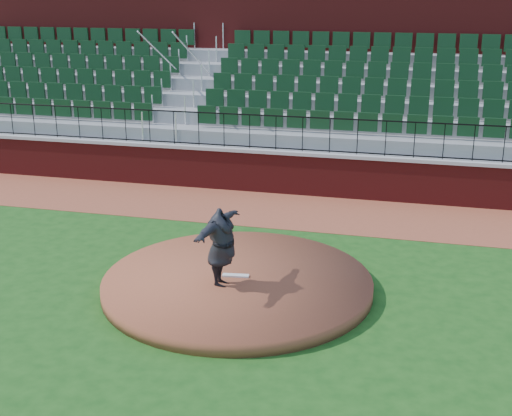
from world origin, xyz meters
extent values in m
plane|color=#184915|center=(0.00, 0.00, 0.00)|extent=(90.00, 90.00, 0.00)
cube|color=brown|center=(0.00, 5.40, 0.01)|extent=(34.00, 3.20, 0.01)
cube|color=maroon|center=(0.00, 7.00, 0.60)|extent=(34.00, 0.35, 1.20)
cube|color=#B7B7B7|center=(0.00, 7.00, 1.25)|extent=(34.00, 0.45, 0.10)
cube|color=maroon|center=(0.00, 12.52, 2.75)|extent=(34.00, 0.50, 5.50)
cylinder|color=brown|center=(-0.04, 0.10, 0.12)|extent=(5.47, 5.47, 0.25)
cube|color=white|center=(-0.09, 0.16, 0.27)|extent=(0.56, 0.21, 0.04)
imported|color=black|center=(-0.24, -0.30, 1.05)|extent=(0.74, 2.01, 1.60)
camera|label=1|loc=(3.45, -12.15, 5.90)|focal=47.97mm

